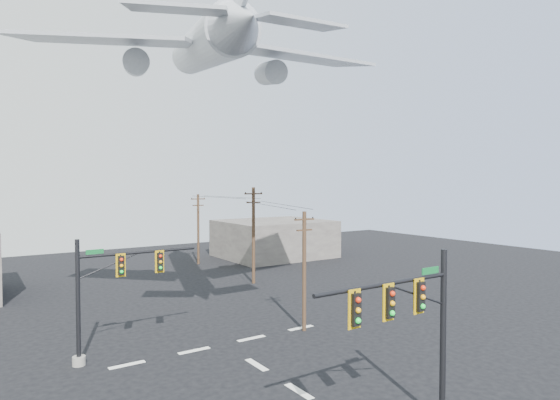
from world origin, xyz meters
TOP-DOWN VIEW (x-y plane):
  - lane_markings at (0.00, 5.33)m, footprint 14.00×21.20m
  - signal_mast_near at (1.57, -1.80)m, footprint 7.26×0.81m
  - signal_mast_far at (-6.72, 13.39)m, footprint 7.25×0.77m
  - utility_pole_a at (5.87, 11.43)m, footprint 1.64×0.27m
  - utility_pole_b at (10.74, 26.52)m, footprint 1.97×0.33m
  - utility_pole_c at (10.76, 40.17)m, footprint 1.79×0.42m
  - power_lines at (9.44, 25.62)m, footprint 6.51×28.74m
  - airliner at (0.74, 16.03)m, footprint 24.98×26.86m
  - building_right at (22.00, 40.00)m, footprint 14.00×12.00m

SIDE VIEW (x-z plane):
  - lane_markings at x=0.00m, z-range 0.01..0.01m
  - building_right at x=22.00m, z-range 0.00..5.00m
  - signal_mast_far at x=-6.72m, z-range 0.28..7.31m
  - signal_mast_near at x=1.57m, z-range 0.49..7.84m
  - utility_pole_a at x=5.87m, z-range 0.19..8.39m
  - utility_pole_c at x=10.76m, z-range 0.20..8.98m
  - utility_pole_b at x=10.74m, z-range 0.23..9.96m
  - power_lines at x=9.44m, z-range 8.29..8.58m
  - airliner at x=0.74m, z-range 15.79..23.32m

